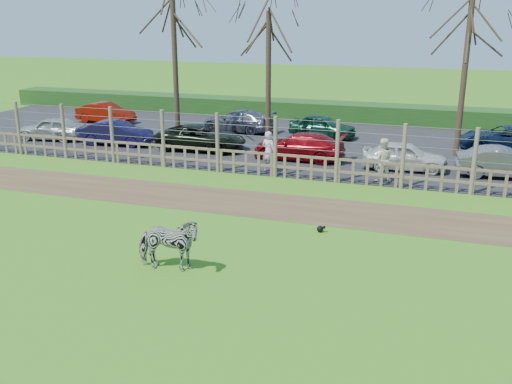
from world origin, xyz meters
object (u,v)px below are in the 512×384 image
(car_2, at_px, (201,138))
(car_3, at_px, (299,146))
(visitor_b, at_px, (382,160))
(car_4, at_px, (405,156))
(car_9, at_px, (238,121))
(car_12, at_px, (506,138))
(zebra, at_px, (168,244))
(tree_left, at_px, (174,30))
(car_10, at_px, (323,126))
(crow, at_px, (320,229))
(car_5, at_px, (504,163))
(tree_right, at_px, (468,40))
(car_7, at_px, (105,113))
(visitor_a, at_px, (269,152))
(car_0, at_px, (52,128))
(tree_mid, at_px, (269,46))
(car_1, at_px, (117,133))

(car_2, distance_m, car_3, 4.96)
(visitor_b, bearing_deg, car_4, -118.36)
(car_9, height_order, car_12, same)
(zebra, height_order, visitor_b, visitor_b)
(tree_left, xyz_separation_m, visitor_b, (10.67, -3.88, -4.71))
(car_3, height_order, car_10, same)
(car_9, distance_m, car_12, 13.83)
(zebra, xyz_separation_m, car_4, (5.01, 11.99, -0.09))
(tree_left, relative_size, visitor_b, 4.57)
(car_3, xyz_separation_m, car_10, (0.02, 5.01, 0.00))
(crow, height_order, car_4, car_4)
(zebra, distance_m, car_3, 12.38)
(car_5, bearing_deg, tree_left, 78.15)
(visitor_b, distance_m, car_9, 11.56)
(tree_right, bearing_deg, zebra, -114.90)
(car_7, bearing_deg, car_4, -101.96)
(visitor_a, distance_m, car_9, 8.67)
(car_0, height_order, car_9, same)
(car_0, bearing_deg, visitor_a, 71.27)
(visitor_a, relative_size, car_3, 0.42)
(tree_mid, xyz_separation_m, car_0, (-11.07, -2.43, -4.23))
(crow, bearing_deg, car_12, 64.98)
(car_2, distance_m, car_9, 4.77)
(car_12, bearing_deg, car_10, -93.59)
(crow, xyz_separation_m, car_3, (-2.82, 8.49, 0.53))
(tree_right, bearing_deg, tree_mid, -176.82)
(visitor_a, height_order, visitor_b, same)
(tree_mid, relative_size, car_2, 1.58)
(tree_left, relative_size, car_7, 2.16)
(car_0, bearing_deg, car_4, 81.34)
(tree_mid, xyz_separation_m, car_3, (2.23, -2.45, -4.23))
(crow, relative_size, car_3, 0.07)
(crow, relative_size, car_10, 0.08)
(crow, height_order, car_9, car_9)
(tree_right, xyz_separation_m, visitor_b, (-2.83, -5.38, -4.34))
(car_9, bearing_deg, car_12, 95.92)
(car_4, bearing_deg, tree_mid, 64.20)
(tree_left, distance_m, car_1, 5.84)
(visitor_a, xyz_separation_m, car_5, (9.22, 2.21, -0.26))
(car_5, distance_m, car_10, 10.04)
(zebra, height_order, visitor_a, visitor_a)
(visitor_a, bearing_deg, car_1, 1.73)
(visitor_b, bearing_deg, car_9, -49.69)
(car_2, bearing_deg, car_1, 90.53)
(car_1, xyz_separation_m, car_4, (14.11, -0.43, 0.00))
(car_1, bearing_deg, car_10, -67.78)
(tree_mid, distance_m, zebra, 15.51)
(tree_left, distance_m, crow, 14.84)
(visitor_b, bearing_deg, visitor_a, -7.99)
(car_0, relative_size, car_12, 0.82)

